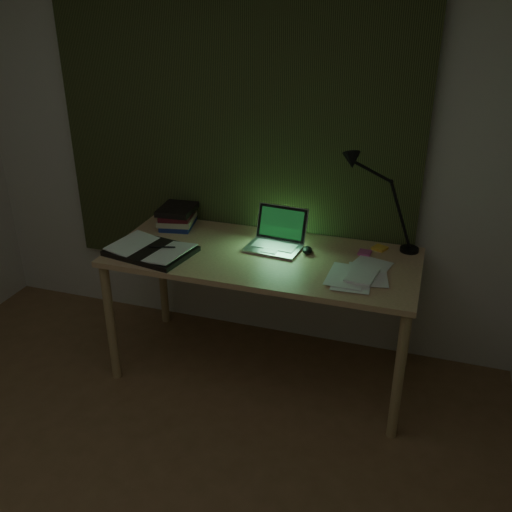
{
  "coord_description": "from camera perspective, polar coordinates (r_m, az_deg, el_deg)",
  "views": [
    {
      "loc": [
        1.15,
        -1.16,
        2.11
      ],
      "look_at": [
        0.31,
        1.43,
        0.82
      ],
      "focal_mm": 40.0,
      "sensor_mm": 36.0,
      "label": 1
    }
  ],
  "objects": [
    {
      "name": "desk",
      "position": [
        3.32,
        0.64,
        -5.92
      ],
      "size": [
        1.7,
        0.74,
        0.77
      ],
      "primitive_type": null,
      "color": "tan",
      "rests_on": "floor"
    },
    {
      "name": "mouse",
      "position": [
        3.16,
        5.15,
        0.59
      ],
      "size": [
        0.07,
        0.1,
        0.03
      ],
      "primitive_type": "ellipsoid",
      "rotation": [
        0.0,
        0.0,
        0.24
      ],
      "color": "black",
      "rests_on": "desk"
    },
    {
      "name": "curtain",
      "position": [
        3.39,
        -2.34,
        14.13
      ],
      "size": [
        2.2,
        0.06,
        2.0
      ],
      "primitive_type": "cube",
      "color": "#262C16",
      "rests_on": "wall_back"
    },
    {
      "name": "sticky_yellow",
      "position": [
        3.27,
        12.28,
        0.78
      ],
      "size": [
        0.09,
        0.09,
        0.01
      ],
      "primitive_type": "cube",
      "rotation": [
        0.0,
        0.0,
        -0.43
      ],
      "color": "yellow",
      "rests_on": "desk"
    },
    {
      "name": "sticky_pink",
      "position": [
        3.2,
        10.82,
        0.33
      ],
      "size": [
        0.07,
        0.07,
        0.01
      ],
      "primitive_type": "cube",
      "rotation": [
        0.0,
        0.0,
        -0.08
      ],
      "color": "#CD4F91",
      "rests_on": "desk"
    },
    {
      "name": "desk_lamp",
      "position": [
        3.18,
        15.62,
        5.01
      ],
      "size": [
        0.4,
        0.33,
        0.56
      ],
      "primitive_type": null,
      "rotation": [
        0.0,
        0.0,
        -0.12
      ],
      "color": "black",
      "rests_on": "desk"
    },
    {
      "name": "loose_papers",
      "position": [
        2.95,
        9.7,
        -1.72
      ],
      "size": [
        0.39,
        0.4,
        0.02
      ],
      "primitive_type": null,
      "rotation": [
        0.0,
        0.0,
        -0.3
      ],
      "color": "white",
      "rests_on": "desk"
    },
    {
      "name": "book_stack",
      "position": [
        3.52,
        -7.85,
        3.92
      ],
      "size": [
        0.24,
        0.28,
        0.13
      ],
      "primitive_type": null,
      "rotation": [
        0.0,
        0.0,
        0.2
      ],
      "color": "white",
      "rests_on": "desk"
    },
    {
      "name": "wall_back",
      "position": [
        3.47,
        -2.05,
        11.02
      ],
      "size": [
        3.5,
        0.0,
        2.5
      ],
      "primitive_type": "cube",
      "color": "silver",
      "rests_on": "ground"
    },
    {
      "name": "laptop",
      "position": [
        3.15,
        1.76,
        2.42
      ],
      "size": [
        0.33,
        0.36,
        0.21
      ],
      "primitive_type": null,
      "rotation": [
        0.0,
        0.0,
        -0.09
      ],
      "color": "#BBBBC0",
      "rests_on": "desk"
    },
    {
      "name": "open_textbook",
      "position": [
        3.2,
        -10.47,
        0.6
      ],
      "size": [
        0.5,
        0.39,
        0.04
      ],
      "primitive_type": null,
      "rotation": [
        0.0,
        0.0,
        -0.18
      ],
      "color": "white",
      "rests_on": "desk"
    }
  ]
}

